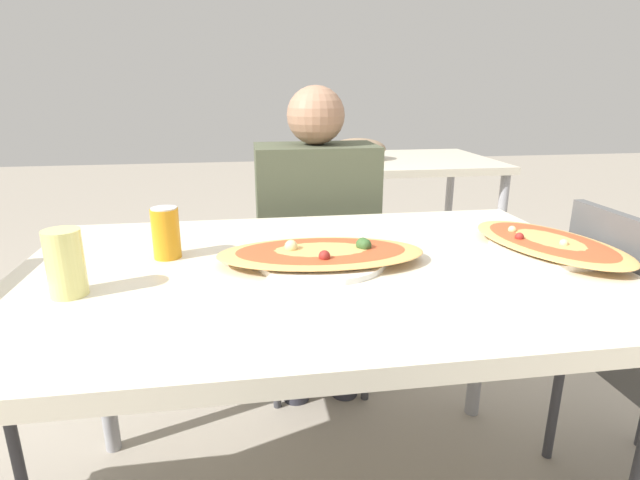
% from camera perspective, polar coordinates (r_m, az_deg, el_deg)
% --- Properties ---
extents(dining_table, '(1.39, 0.91, 0.77)m').
position_cam_1_polar(dining_table, '(1.19, -0.17, -5.97)').
color(dining_table, beige).
rests_on(dining_table, ground_plane).
extents(chair_far_seated, '(0.40, 0.40, 0.86)m').
position_cam_1_polar(chair_far_seated, '(2.00, -0.85, -2.37)').
color(chair_far_seated, '#4C4C4C').
rests_on(chair_far_seated, ground_plane).
extents(person_seated, '(0.43, 0.27, 1.17)m').
position_cam_1_polar(person_seated, '(1.84, -0.40, 2.34)').
color(person_seated, '#2D2D38').
rests_on(person_seated, ground_plane).
extents(pizza_main, '(0.50, 0.31, 0.06)m').
position_cam_1_polar(pizza_main, '(1.18, 0.17, -1.66)').
color(pizza_main, white).
rests_on(pizza_main, dining_table).
extents(soda_can, '(0.07, 0.07, 0.12)m').
position_cam_1_polar(soda_can, '(1.26, -17.19, 0.78)').
color(soda_can, orange).
rests_on(soda_can, dining_table).
extents(drink_glass, '(0.07, 0.07, 0.14)m').
position_cam_1_polar(drink_glass, '(1.10, -27.09, -2.37)').
color(drink_glass, '#E0DB7F').
rests_on(drink_glass, dining_table).
extents(pizza_second, '(0.36, 0.49, 0.05)m').
position_cam_1_polar(pizza_second, '(1.38, 24.72, -0.43)').
color(pizza_second, white).
rests_on(pizza_second, dining_table).
extents(background_table, '(1.10, 0.80, 0.89)m').
position_cam_1_polar(background_table, '(2.92, 7.76, 8.01)').
color(background_table, beige).
rests_on(background_table, ground_plane).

